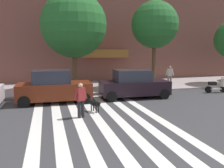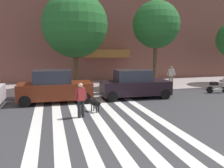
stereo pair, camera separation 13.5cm
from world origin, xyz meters
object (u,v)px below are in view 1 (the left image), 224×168
parked_car_third_in_line (134,85)px  dog_on_leash (94,103)px  street_tree_nearest (74,25)px  pedestrian_bystander (170,75)px  parked_car_behind_first (54,87)px  parked_scooter (216,86)px  pedestrian_dog_walker (81,98)px  street_tree_middle (155,25)px

parked_car_third_in_line → dog_on_leash: parked_car_third_in_line is taller
street_tree_nearest → pedestrian_bystander: size_ratio=4.35×
parked_car_behind_first → pedestrian_bystander: (9.34, 2.95, 0.15)m
parked_scooter → pedestrian_dog_walker: bearing=-161.2°
parked_scooter → dog_on_leash: bearing=-164.3°
parked_car_third_in_line → pedestrian_dog_walker: bearing=-138.6°
parked_scooter → street_tree_middle: 6.49m
parked_car_behind_first → parked_scooter: parked_car_behind_first is taller
parked_car_third_in_line → pedestrian_dog_walker: parked_car_third_in_line is taller
street_tree_nearest → pedestrian_dog_walker: bearing=-94.6°
street_tree_middle → pedestrian_bystander: (1.51, 0.08, -3.94)m
parked_car_behind_first → street_tree_middle: street_tree_middle is taller
parked_car_third_in_line → street_tree_nearest: size_ratio=0.63×
parked_car_third_in_line → parked_scooter: (6.47, 0.06, -0.40)m
street_tree_nearest → dog_on_leash: size_ratio=7.52×
parked_car_behind_first → street_tree_nearest: size_ratio=0.61×
parked_car_third_in_line → pedestrian_bystander: parked_car_third_in_line is taller
dog_on_leash → pedestrian_bystander: pedestrian_bystander is taller
parked_car_behind_first → street_tree_nearest: street_tree_nearest is taller
dog_on_leash → parked_scooter: bearing=15.7°
street_tree_nearest → parked_car_third_in_line: bearing=-44.1°
street_tree_middle → dog_on_leash: street_tree_middle is taller
dog_on_leash → parked_car_third_in_line: bearing=39.9°
street_tree_nearest → pedestrian_bystander: (7.70, -0.36, -3.82)m
parked_scooter → street_tree_middle: size_ratio=0.24×
parked_scooter → street_tree_nearest: (-9.89, 3.25, 4.42)m
parked_car_third_in_line → pedestrian_dog_walker: size_ratio=2.74×
parked_car_behind_first → dog_on_leash: size_ratio=4.57×
street_tree_middle → dog_on_leash: (-5.94, -5.51, -4.57)m
parked_scooter → parked_car_behind_first: bearing=-179.7°
pedestrian_dog_walker → pedestrian_bystander: size_ratio=1.00×
street_tree_nearest → pedestrian_bystander: 8.60m
parked_car_behind_first → parked_scooter: size_ratio=2.67×
parked_car_third_in_line → street_tree_nearest: (-3.41, 3.31, 4.02)m
dog_on_leash → pedestrian_bystander: 9.33m
street_tree_middle → pedestrian_bystander: bearing=3.0°
parked_car_behind_first → parked_scooter: (11.53, 0.06, -0.44)m
parked_car_behind_first → parked_car_third_in_line: parked_car_behind_first is taller
parked_scooter → street_tree_middle: (-3.69, 2.81, 4.53)m
parked_car_behind_first → parked_car_third_in_line: bearing=0.0°
parked_scooter → dog_on_leash: 10.01m
pedestrian_dog_walker → parked_car_third_in_line: bearing=41.4°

